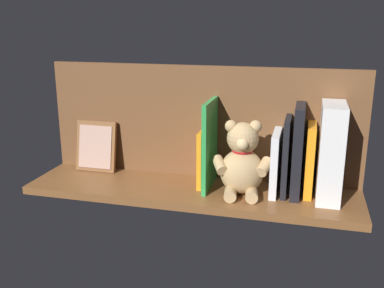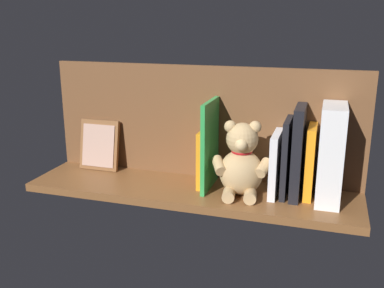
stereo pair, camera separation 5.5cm
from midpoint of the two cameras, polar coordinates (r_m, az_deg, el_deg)
name	(u,v)px [view 1 (the left image)]	position (r cm, az deg, el deg)	size (l,w,h in cm)	color
ground_plane	(192,190)	(127.91, -1.25, -6.00)	(94.21, 25.01, 2.20)	brown
shelf_back_panel	(201,122)	(131.96, -0.07, 2.84)	(94.21, 1.50, 33.50)	brown
dictionary_thick_white	(331,152)	(120.49, 16.19, -1.02)	(6.13, 14.91, 25.71)	white
book_0	(310,160)	(123.10, 13.70, -2.00)	(2.18, 11.38, 19.46)	orange
book_1	(298,151)	(121.38, 12.20, -0.86)	(2.56, 13.51, 24.71)	black
book_2	(286,156)	(122.43, 10.76, -1.54)	(1.54, 12.72, 21.01)	black
book_3	(276,162)	(122.80, 9.44, -2.36)	(2.00, 13.56, 17.17)	silver
teddy_bear	(242,162)	(120.32, 5.15, -2.35)	(16.56, 14.24, 20.59)	tan
book_4	(210,145)	(123.64, 1.03, -0.09)	(1.20, 15.28, 25.07)	green
book_5	(204,157)	(127.06, 0.24, -1.70)	(1.32, 11.74, 16.33)	orange
picture_frame_leaning	(96,146)	(142.75, -13.35, -0.31)	(12.99, 4.44, 15.82)	brown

